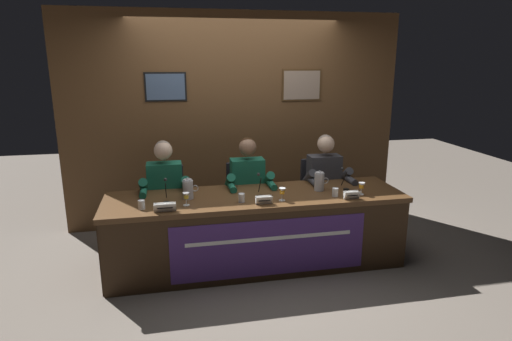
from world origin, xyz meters
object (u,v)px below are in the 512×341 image
at_px(nameplate_left, 165,207).
at_px(microphone_center, 260,189).
at_px(water_cup_left, 142,205).
at_px(nameplate_center, 264,200).
at_px(juice_glass_left, 186,196).
at_px(water_pitcher_left_side, 188,189).
at_px(panelist_center, 249,186).
at_px(water_cup_center, 242,198).
at_px(juice_glass_right, 362,186).
at_px(water_pitcher_right_side, 319,181).
at_px(chair_left, 167,209).
at_px(panelist_left, 165,191).
at_px(panelist_right, 326,181).
at_px(nameplate_right, 352,195).
at_px(conference_table, 258,221).
at_px(chair_center, 246,204).
at_px(juice_glass_center, 282,192).
at_px(microphone_left, 166,195).
at_px(microphone_right, 345,182).
at_px(water_cup_right, 335,193).
at_px(chair_right, 319,199).

distance_m(nameplate_left, microphone_center, 0.95).
xyz_separation_m(water_cup_left, nameplate_center, (1.11, -0.09, 0.00)).
height_order(juice_glass_left, water_pitcher_left_side, water_pitcher_left_side).
bearing_deg(nameplate_center, panelist_center, 91.43).
bearing_deg(nameplate_left, water_cup_center, 9.62).
bearing_deg(juice_glass_right, water_pitcher_right_side, 148.77).
xyz_separation_m(chair_left, panelist_left, (-0.00, -0.20, 0.28)).
xyz_separation_m(water_cup_center, water_pitcher_left_side, (-0.49, 0.21, 0.06)).
distance_m(panelist_right, nameplate_right, 0.70).
relative_size(chair_left, nameplate_center, 5.80).
bearing_deg(panelist_center, chair_left, 167.29).
xyz_separation_m(chair_left, panelist_right, (1.77, -0.20, 0.28)).
relative_size(juice_glass_left, water_pitcher_left_side, 0.59).
bearing_deg(nameplate_right, chair_left, 152.95).
distance_m(conference_table, panelist_right, 1.04).
height_order(chair_left, panelist_center, panelist_center).
distance_m(chair_center, panelist_right, 0.95).
relative_size(panelist_right, water_pitcher_right_side, 5.87).
bearing_deg(juice_glass_center, juice_glass_left, 177.32).
bearing_deg(microphone_left, juice_glass_center, -8.50).
xyz_separation_m(microphone_left, panelist_right, (1.76, 0.45, -0.10)).
relative_size(chair_left, nameplate_right, 5.84).
relative_size(water_cup_left, water_pitcher_right_side, 0.40).
distance_m(panelist_left, microphone_center, 1.02).
height_order(microphone_left, panelist_center, panelist_center).
bearing_deg(juice_glass_left, water_pitcher_right_side, 8.28).
height_order(microphone_right, water_pitcher_right_side, microphone_right).
height_order(juice_glass_left, water_cup_right, juice_glass_left).
bearing_deg(microphone_right, water_pitcher_left_side, 179.24).
relative_size(nameplate_center, microphone_right, 0.72).
distance_m(nameplate_left, chair_center, 1.31).
bearing_deg(conference_table, chair_center, 90.13).
bearing_deg(chair_left, panelist_left, -90.00).
relative_size(chair_left, microphone_center, 4.19).
height_order(nameplate_left, juice_glass_center, juice_glass_center).
relative_size(juice_glass_center, water_pitcher_left_side, 0.59).
relative_size(nameplate_center, water_cup_right, 1.84).
height_order(water_cup_left, microphone_left, microphone_left).
bearing_deg(chair_center, chair_left, 180.00).
relative_size(microphone_left, panelist_center, 0.18).
bearing_deg(water_pitcher_left_side, juice_glass_left, -98.28).
bearing_deg(nameplate_center, microphone_center, 86.41).
relative_size(panelist_left, panelist_right, 1.00).
bearing_deg(nameplate_right, water_pitcher_right_side, 122.37).
bearing_deg(panelist_left, juice_glass_center, -29.07).
bearing_deg(juice_glass_center, chair_right, 50.12).
bearing_deg(juice_glass_left, nameplate_left, -145.49).
xyz_separation_m(chair_left, microphone_center, (0.92, -0.64, 0.37)).
bearing_deg(microphone_left, water_cup_center, -10.77).
height_order(juice_glass_right, water_cup_right, juice_glass_right).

